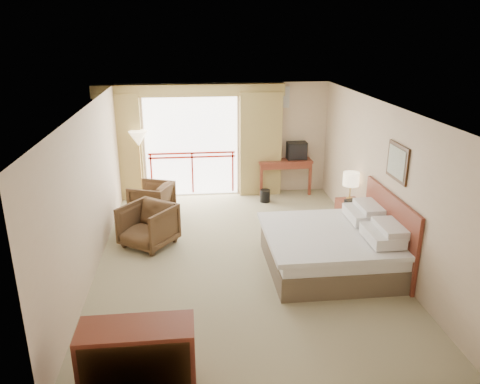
{
  "coord_description": "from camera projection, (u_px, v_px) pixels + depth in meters",
  "views": [
    {
      "loc": [
        -0.85,
        -7.53,
        3.89
      ],
      "look_at": [
        0.03,
        0.4,
        1.09
      ],
      "focal_mm": 35.0,
      "sensor_mm": 36.0,
      "label": 1
    }
  ],
  "objects": [
    {
      "name": "armchair_far",
      "position": [
        153.0,
        216.0,
        10.28
      ],
      "size": [
        1.06,
        1.04,
        0.75
      ],
      "primitive_type": "imported",
      "rotation": [
        0.0,
        0.0,
        -1.95
      ],
      "color": "#432C19",
      "rests_on": "floor"
    },
    {
      "name": "dresser",
      "position": [
        138.0,
        359.0,
        5.18
      ],
      "size": [
        1.26,
        0.54,
        0.84
      ],
      "rotation": [
        0.0,
        0.0,
        0.05
      ],
      "color": "maroon",
      "rests_on": "floor"
    },
    {
      "name": "tv",
      "position": [
        296.0,
        150.0,
        11.43
      ],
      "size": [
        0.47,
        0.38,
        0.43
      ],
      "rotation": [
        0.0,
        0.0,
        -0.1
      ],
      "color": "black",
      "rests_on": "desk"
    },
    {
      "name": "coffee_maker",
      "position": [
        270.0,
        154.0,
        11.4
      ],
      "size": [
        0.14,
        0.14,
        0.27
      ],
      "primitive_type": "cylinder",
      "rotation": [
        0.0,
        0.0,
        0.12
      ],
      "color": "black",
      "rests_on": "desk"
    },
    {
      "name": "wastebasket",
      "position": [
        265.0,
        196.0,
        11.05
      ],
      "size": [
        0.25,
        0.25,
        0.29
      ],
      "primitive_type": "cylinder",
      "rotation": [
        0.0,
        0.0,
        0.07
      ],
      "color": "black",
      "rests_on": "floor"
    },
    {
      "name": "curtain_left",
      "position": [
        121.0,
        148.0,
        10.91
      ],
      "size": [
        1.0,
        0.26,
        2.5
      ],
      "primitive_type": "cube",
      "color": "olive",
      "rests_on": "wall_back"
    },
    {
      "name": "bed",
      "position": [
        333.0,
        248.0,
        7.91
      ],
      "size": [
        2.13,
        2.06,
        0.97
      ],
      "color": "brown",
      "rests_on": "floor"
    },
    {
      "name": "ceiling",
      "position": [
        241.0,
        106.0,
        7.55
      ],
      "size": [
        7.0,
        7.0,
        0.0
      ],
      "primitive_type": "plane",
      "rotation": [
        3.14,
        0.0,
        0.0
      ],
      "color": "white",
      "rests_on": "wall_back"
    },
    {
      "name": "book",
      "position": [
        133.0,
        208.0,
        9.26
      ],
      "size": [
        0.16,
        0.21,
        0.02
      ],
      "primitive_type": "imported",
      "rotation": [
        0.0,
        0.0,
        0.06
      ],
      "color": "white",
      "rests_on": "side_table"
    },
    {
      "name": "nightstand",
      "position": [
        349.0,
        216.0,
        9.44
      ],
      "size": [
        0.47,
        0.55,
        0.63
      ],
      "primitive_type": "cube",
      "rotation": [
        0.0,
        0.0,
        0.06
      ],
      "color": "maroon",
      "rests_on": "floor"
    },
    {
      "name": "floor",
      "position": [
        241.0,
        256.0,
        8.44
      ],
      "size": [
        7.0,
        7.0,
        0.0
      ],
      "primitive_type": "plane",
      "color": "gray",
      "rests_on": "ground"
    },
    {
      "name": "valance",
      "position": [
        190.0,
        90.0,
        10.68
      ],
      "size": [
        4.4,
        0.22,
        0.28
      ],
      "primitive_type": "cube",
      "color": "olive",
      "rests_on": "wall_back"
    },
    {
      "name": "balcony_door",
      "position": [
        192.0,
        147.0,
        11.22
      ],
      "size": [
        2.4,
        0.0,
        2.4
      ],
      "primitive_type": "plane",
      "rotation": [
        1.57,
        0.0,
        0.0
      ],
      "color": "white",
      "rests_on": "wall_back"
    },
    {
      "name": "desk",
      "position": [
        283.0,
        166.0,
        11.59
      ],
      "size": [
        1.31,
        0.63,
        0.86
      ],
      "rotation": [
        0.0,
        0.0,
        -0.01
      ],
      "color": "maroon",
      "rests_on": "floor"
    },
    {
      "name": "floor_lamp",
      "position": [
        139.0,
        142.0,
        10.64
      ],
      "size": [
        0.43,
        0.43,
        1.69
      ],
      "rotation": [
        0.0,
        0.0,
        -0.22
      ],
      "color": "tan",
      "rests_on": "floor"
    },
    {
      "name": "cup",
      "position": [
        276.0,
        158.0,
        11.39
      ],
      "size": [
        0.09,
        0.09,
        0.11
      ],
      "primitive_type": "cylinder",
      "rotation": [
        0.0,
        0.0,
        -0.14
      ],
      "color": "white",
      "rests_on": "desk"
    },
    {
      "name": "armchair_near",
      "position": [
        150.0,
        245.0,
        8.87
      ],
      "size": [
        1.22,
        1.23,
        0.81
      ],
      "primitive_type": "imported",
      "rotation": [
        0.0,
        0.0,
        -0.64
      ],
      "color": "#432C19",
      "rests_on": "floor"
    },
    {
      "name": "curtain_right",
      "position": [
        260.0,
        144.0,
        11.26
      ],
      "size": [
        1.0,
        0.26,
        2.5
      ],
      "primitive_type": "cube",
      "color": "olive",
      "rests_on": "wall_back"
    },
    {
      "name": "wall_right",
      "position": [
        381.0,
        180.0,
        8.25
      ],
      "size": [
        0.0,
        7.0,
        7.0
      ],
      "primitive_type": "plane",
      "rotation": [
        1.57,
        0.0,
        -1.57
      ],
      "color": "beige",
      "rests_on": "ground"
    },
    {
      "name": "wall_front",
      "position": [
        280.0,
        295.0,
        4.71
      ],
      "size": [
        5.0,
        0.0,
        5.0
      ],
      "primitive_type": "plane",
      "rotation": [
        -1.57,
        0.0,
        0.0
      ],
      "color": "beige",
      "rests_on": "ground"
    },
    {
      "name": "hvac_vent",
      "position": [
        279.0,
        97.0,
        11.05
      ],
      "size": [
        0.5,
        0.04,
        0.5
      ],
      "primitive_type": "cube",
      "color": "silver",
      "rests_on": "wall_back"
    },
    {
      "name": "phone",
      "position": [
        350.0,
        202.0,
        9.18
      ],
      "size": [
        0.22,
        0.19,
        0.09
      ],
      "primitive_type": "cube",
      "rotation": [
        0.0,
        0.0,
        0.24
      ],
      "color": "black",
      "rests_on": "nightstand"
    },
    {
      "name": "balcony_railing",
      "position": [
        192.0,
        163.0,
        11.33
      ],
      "size": [
        2.09,
        0.03,
        1.02
      ],
      "color": "#A51B0E",
      "rests_on": "wall_back"
    },
    {
      "name": "headboard",
      "position": [
        389.0,
        231.0,
        7.92
      ],
      "size": [
        0.06,
        2.1,
        1.3
      ],
      "primitive_type": "cube",
      "color": "maroon",
      "rests_on": "wall_right"
    },
    {
      "name": "side_table",
      "position": [
        134.0,
        216.0,
        9.32
      ],
      "size": [
        0.48,
        0.48,
        0.52
      ],
      "rotation": [
        0.0,
        0.0,
        0.08
      ],
      "color": "black",
      "rests_on": "floor"
    },
    {
      "name": "wall_back",
      "position": [
        225.0,
        140.0,
        11.28
      ],
      "size": [
        5.0,
        0.0,
        5.0
      ],
      "primitive_type": "plane",
      "rotation": [
        1.57,
        0.0,
        0.0
      ],
      "color": "beige",
      "rests_on": "ground"
    },
    {
      "name": "wall_left",
      "position": [
        91.0,
        191.0,
        7.73
      ],
      "size": [
        0.0,
        7.0,
        7.0
      ],
      "primitive_type": "plane",
      "rotation": [
        1.57,
        0.0,
        1.57
      ],
      "color": "beige",
      "rests_on": "ground"
    },
    {
      "name": "table_lamp",
      "position": [
        351.0,
        180.0,
        9.24
      ],
      "size": [
        0.32,
        0.32,
        0.56
      ],
      "rotation": [
        0.0,
        0.0,
        -0.11
      ],
      "color": "tan",
      "rests_on": "nightstand"
    },
    {
      "name": "framed_art",
      "position": [
        397.0,
        162.0,
        7.52
      ],
      "size": [
        0.04,
        0.72,
        0.6
      ],
      "color": "black",
      "rests_on": "wall_right"
    }
  ]
}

